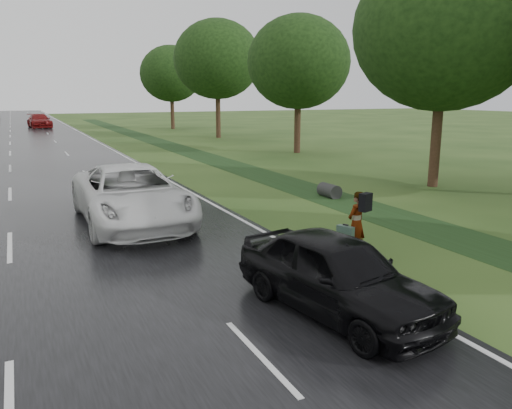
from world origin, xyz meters
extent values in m
cube|color=black|center=(0.00, 45.00, 0.02)|extent=(14.00, 180.00, 0.04)
cube|color=silver|center=(6.75, 45.00, 0.04)|extent=(0.12, 180.00, 0.01)
cube|color=silver|center=(0.00, 45.00, 0.04)|extent=(0.12, 180.00, 0.01)
cube|color=black|center=(11.50, 20.00, 0.00)|extent=(2.20, 120.00, 0.01)
cylinder|color=#2D2D2D|center=(11.50, 10.00, 0.25)|extent=(0.56, 1.00, 0.56)
cylinder|color=#372416|center=(17.00, 10.00, 1.92)|extent=(0.44, 0.44, 3.84)
ellipsoid|color=black|center=(17.00, 10.00, 6.69)|extent=(7.60, 7.60, 6.84)
cylinder|color=#372416|center=(18.20, 24.00, 1.76)|extent=(0.44, 0.44, 3.52)
ellipsoid|color=black|center=(18.20, 24.00, 6.14)|extent=(7.00, 7.00, 6.30)
cylinder|color=#372416|center=(17.80, 38.00, 2.08)|extent=(0.44, 0.44, 4.16)
ellipsoid|color=black|center=(17.80, 38.00, 7.16)|extent=(8.00, 8.00, 7.20)
cylinder|color=#372416|center=(17.50, 52.00, 1.84)|extent=(0.44, 0.44, 3.68)
ellipsoid|color=black|center=(17.50, 52.00, 6.38)|extent=(7.20, 7.20, 6.48)
imported|color=#A5998C|center=(8.01, 3.62, 0.81)|extent=(0.69, 0.56, 1.63)
cube|color=black|center=(8.09, 3.40, 1.39)|extent=(0.37, 0.29, 0.46)
cube|color=#364F44|center=(7.66, 3.59, 0.60)|extent=(0.30, 0.48, 0.37)
cube|color=black|center=(7.66, 3.59, 0.81)|extent=(0.09, 0.16, 0.03)
imported|color=white|center=(3.49, 9.05, 0.94)|extent=(3.04, 6.51, 1.80)
imported|color=black|center=(5.48, 0.83, 0.79)|extent=(2.47, 4.63, 1.50)
imported|color=maroon|center=(3.28, 60.32, 0.87)|extent=(2.88, 5.95, 1.67)
camera|label=1|loc=(0.39, -6.31, 4.00)|focal=35.00mm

